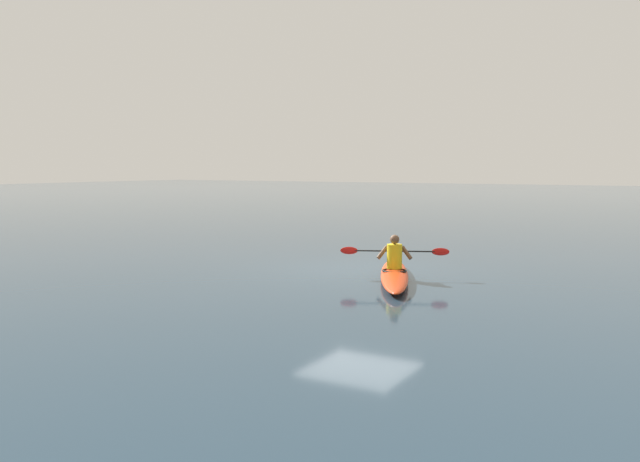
# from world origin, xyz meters

# --- Properties ---
(ground_plane) EXTENTS (160.00, 160.00, 0.00)m
(ground_plane) POSITION_xyz_m (0.00, 0.00, 0.00)
(ground_plane) COLOR #233847
(kayak) EXTENTS (2.36, 4.26, 0.24)m
(kayak) POSITION_xyz_m (-1.30, 0.91, 0.12)
(kayak) COLOR red
(kayak) RESTS_ON ground
(kayaker) EXTENTS (2.26, 1.05, 0.76)m
(kayaker) POSITION_xyz_m (-1.23, 0.77, 0.57)
(kayaker) COLOR yellow
(kayaker) RESTS_ON kayak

